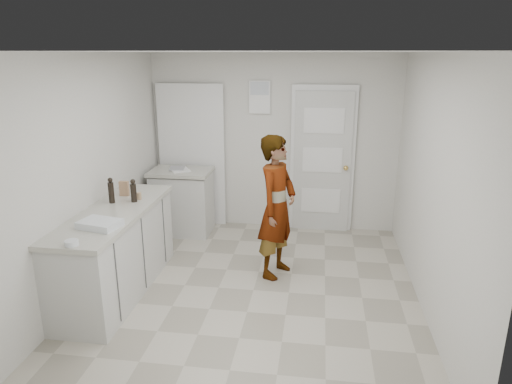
# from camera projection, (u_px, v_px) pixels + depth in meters

# --- Properties ---
(ground) EXTENTS (4.00, 4.00, 0.00)m
(ground) POSITION_uv_depth(u_px,v_px,m) (253.00, 290.00, 4.99)
(ground) COLOR gray
(ground) RESTS_ON ground
(room_shell) EXTENTS (4.00, 4.00, 4.00)m
(room_shell) POSITION_uv_depth(u_px,v_px,m) (261.00, 159.00, 6.57)
(room_shell) COLOR beige
(room_shell) RESTS_ON ground
(main_counter) EXTENTS (0.64, 1.96, 0.93)m
(main_counter) POSITION_uv_depth(u_px,v_px,m) (117.00, 254.00, 4.87)
(main_counter) COLOR beige
(main_counter) RESTS_ON ground
(side_counter) EXTENTS (0.84, 0.61, 0.93)m
(side_counter) POSITION_uv_depth(u_px,v_px,m) (183.00, 204.00, 6.50)
(side_counter) COLOR beige
(side_counter) RESTS_ON ground
(person) EXTENTS (0.59, 0.70, 1.64)m
(person) POSITION_uv_depth(u_px,v_px,m) (277.00, 207.00, 5.15)
(person) COLOR silver
(person) RESTS_ON ground
(cake_mix_box) EXTENTS (0.10, 0.05, 0.17)m
(cake_mix_box) POSITION_uv_depth(u_px,v_px,m) (124.00, 188.00, 5.19)
(cake_mix_box) COLOR #896244
(cake_mix_box) RESTS_ON main_counter
(spice_jar) EXTENTS (0.05, 0.05, 0.08)m
(spice_jar) POSITION_uv_depth(u_px,v_px,m) (139.00, 196.00, 5.07)
(spice_jar) COLOR tan
(spice_jar) RESTS_ON main_counter
(oil_cruet_a) EXTENTS (0.06, 0.06, 0.26)m
(oil_cruet_a) POSITION_uv_depth(u_px,v_px,m) (133.00, 191.00, 4.97)
(oil_cruet_a) COLOR black
(oil_cruet_a) RESTS_ON main_counter
(oil_cruet_b) EXTENTS (0.06, 0.06, 0.28)m
(oil_cruet_b) POSITION_uv_depth(u_px,v_px,m) (111.00, 191.00, 4.93)
(oil_cruet_b) COLOR black
(oil_cruet_b) RESTS_ON main_counter
(baking_dish) EXTENTS (0.41, 0.33, 0.06)m
(baking_dish) POSITION_uv_depth(u_px,v_px,m) (100.00, 224.00, 4.26)
(baking_dish) COLOR silver
(baking_dish) RESTS_ON main_counter
(egg_bowl) EXTENTS (0.12, 0.12, 0.04)m
(egg_bowl) POSITION_uv_depth(u_px,v_px,m) (72.00, 243.00, 3.86)
(egg_bowl) COLOR silver
(egg_bowl) RESTS_ON main_counter
(papers) EXTENTS (0.37, 0.39, 0.01)m
(papers) POSITION_uv_depth(u_px,v_px,m) (180.00, 170.00, 6.35)
(papers) COLOR white
(papers) RESTS_ON side_counter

